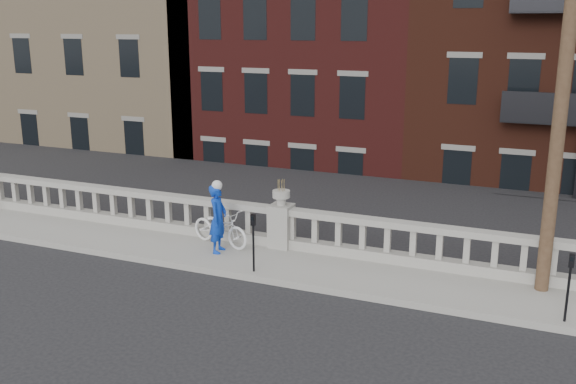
% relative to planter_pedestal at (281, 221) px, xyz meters
% --- Properties ---
extents(ground, '(120.00, 120.00, 0.00)m').
position_rel_planter_pedestal_xyz_m(ground, '(0.00, -3.95, -0.83)').
color(ground, black).
rests_on(ground, ground).
extents(sidewalk, '(32.00, 2.20, 0.15)m').
position_rel_planter_pedestal_xyz_m(sidewalk, '(0.00, -0.95, -0.76)').
color(sidewalk, '#9B9790').
rests_on(sidewalk, ground).
extents(balustrade, '(28.00, 0.34, 1.03)m').
position_rel_planter_pedestal_xyz_m(balustrade, '(0.00, 0.00, -0.19)').
color(balustrade, '#9B9790').
rests_on(balustrade, sidewalk).
extents(planter_pedestal, '(0.55, 0.55, 1.76)m').
position_rel_planter_pedestal_xyz_m(planter_pedestal, '(0.00, 0.00, 0.00)').
color(planter_pedestal, '#9B9790').
rests_on(planter_pedestal, sidewalk).
extents(lower_level, '(80.00, 44.00, 20.80)m').
position_rel_planter_pedestal_xyz_m(lower_level, '(0.56, 19.09, 1.80)').
color(lower_level, '#605E59').
rests_on(lower_level, ground).
extents(utility_pole, '(1.60, 0.28, 10.00)m').
position_rel_planter_pedestal_xyz_m(utility_pole, '(6.20, -0.35, 4.41)').
color(utility_pole, '#422D1E').
rests_on(utility_pole, sidewalk).
extents(parking_meter_a, '(0.10, 0.09, 1.36)m').
position_rel_planter_pedestal_xyz_m(parking_meter_a, '(0.09, -1.80, 0.17)').
color(parking_meter_a, black).
rests_on(parking_meter_a, sidewalk).
extents(parking_meter_b, '(0.10, 0.09, 1.36)m').
position_rel_planter_pedestal_xyz_m(parking_meter_b, '(6.66, -1.80, 0.17)').
color(parking_meter_b, black).
rests_on(parking_meter_b, sidewalk).
extents(bicycle, '(1.90, 1.07, 0.94)m').
position_rel_planter_pedestal_xyz_m(bicycle, '(-1.49, -0.49, -0.21)').
color(bicycle, white).
rests_on(bicycle, sidewalk).
extents(cyclist, '(0.50, 0.68, 1.71)m').
position_rel_planter_pedestal_xyz_m(cyclist, '(-1.28, -0.95, 0.18)').
color(cyclist, '#0C36B7').
rests_on(cyclist, sidewalk).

